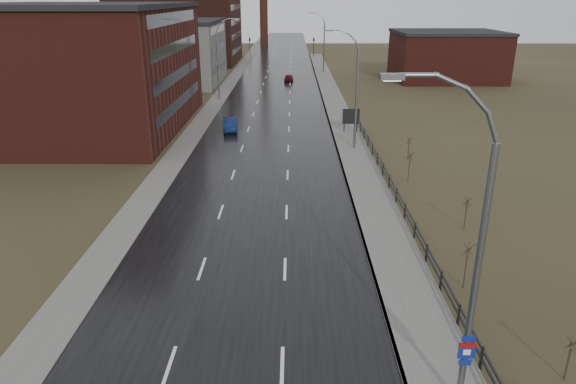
{
  "coord_description": "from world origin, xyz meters",
  "views": [
    {
      "loc": [
        2.68,
        -12.91,
        14.1
      ],
      "look_at": [
        2.43,
        16.21,
        3.0
      ],
      "focal_mm": 32.0,
      "sensor_mm": 36.0,
      "label": 1
    }
  ],
  "objects_px": {
    "streetlight_main": "(469,260)",
    "car_far": "(289,78)",
    "car_near": "(230,125)",
    "billboard": "(351,117)"
  },
  "relations": [
    {
      "from": "car_far",
      "to": "billboard",
      "type": "bearing_deg",
      "value": 104.15
    },
    {
      "from": "streetlight_main",
      "to": "car_near",
      "type": "distance_m",
      "value": 43.43
    },
    {
      "from": "car_far",
      "to": "car_near",
      "type": "bearing_deg",
      "value": 83.47
    },
    {
      "from": "streetlight_main",
      "to": "car_far",
      "type": "xyz_separation_m",
      "value": [
        -6.43,
        77.36,
        -5.42
      ]
    },
    {
      "from": "streetlight_main",
      "to": "car_near",
      "type": "height_order",
      "value": "streetlight_main"
    },
    {
      "from": "car_near",
      "to": "car_far",
      "type": "relative_size",
      "value": 1.17
    },
    {
      "from": "billboard",
      "to": "car_near",
      "type": "height_order",
      "value": "billboard"
    },
    {
      "from": "billboard",
      "to": "streetlight_main",
      "type": "bearing_deg",
      "value": -90.89
    },
    {
      "from": "streetlight_main",
      "to": "car_near",
      "type": "xyz_separation_m",
      "value": [
        -12.72,
        41.18,
        -5.34
      ]
    },
    {
      "from": "streetlight_main",
      "to": "car_far",
      "type": "bearing_deg",
      "value": 94.75
    }
  ]
}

